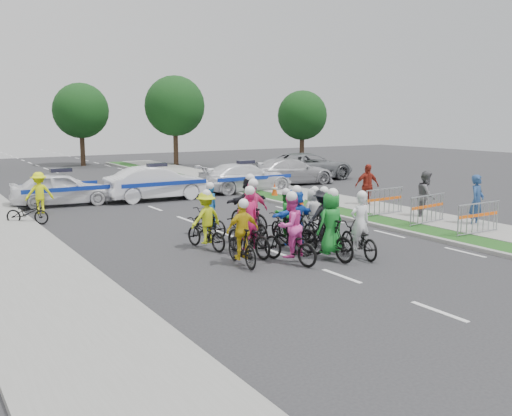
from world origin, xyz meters
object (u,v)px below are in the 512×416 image
rider_12 (209,218)px  barrier_1 (427,211)px  rider_4 (322,223)px  rider_7 (313,219)px  rider_0 (359,235)px  civilian_sedan (291,171)px  parked_bike (27,213)px  tree_1 (175,106)px  rider_9 (252,219)px  rider_11 (249,209)px  police_car_1 (157,183)px  barrier_2 (384,203)px  rider_1 (330,232)px  cone_0 (301,203)px  police_car_0 (62,189)px  rider_6 (248,233)px  civilian_suv (307,166)px  spectator_0 (477,201)px  rider_3 (242,240)px  rider_5 (295,223)px  spectator_1 (426,195)px  marshal_hiviz (39,193)px  barrier_0 (478,220)px  spectator_2 (367,186)px  rider_10 (206,226)px  cone_1 (275,190)px  rider_8 (284,221)px  police_car_2 (246,178)px  rider_2 (290,237)px

rider_12 → barrier_1: rider_12 is taller
rider_4 → rider_7: size_ratio=1.06×
rider_0 → barrier_1: 5.41m
civilian_sedan → parked_bike: 15.70m
rider_4 → civilian_sedan: (8.19, 13.11, 0.02)m
tree_1 → rider_9: bearing=-109.3°
rider_11 → police_car_1: bearing=-100.0°
barrier_1 → barrier_2: 2.11m
rider_1 → cone_0: bearing=-123.7°
police_car_0 → cone_0: size_ratio=6.10×
rider_6 → civilian_suv: 19.07m
civilian_suv → spectator_0: 15.45m
rider_1 → rider_3: rider_1 is taller
rider_5 → spectator_1: (7.07, 1.40, 0.11)m
marshal_hiviz → barrier_1: 14.94m
rider_5 → parked_bike: (-5.86, 8.31, -0.39)m
rider_1 → rider_6: size_ratio=0.98×
barrier_0 → spectator_2: bearing=80.4°
rider_3 → tree_1: size_ratio=0.26×
spectator_0 → spectator_1: spectator_0 is taller
police_car_0 → barrier_0: 16.92m
rider_0 → rider_10: bearing=-33.6°
barrier_1 → parked_bike: size_ratio=1.28×
rider_1 → civilian_sedan: bearing=-124.8°
cone_0 → marshal_hiviz: bearing=151.1°
rider_7 → marshal_hiviz: (-6.25, 9.70, 0.15)m
barrier_0 → rider_4: bearing=162.9°
police_car_0 → cone_0: 10.41m
parked_bike → rider_3: bearing=-121.5°
rider_9 → tree_1: tree_1 is taller
barrier_0 → spectator_1: bearing=71.8°
spectator_2 → cone_1: size_ratio=2.64×
spectator_2 → rider_8: bearing=-136.4°
rider_0 → marshal_hiviz: size_ratio=1.16×
rider_11 → spectator_2: size_ratio=1.09×
rider_10 → rider_0: bearing=125.1°
rider_0 → civilian_suv: 18.92m
police_car_2 → rider_11: bearing=153.8°
spectator_2 → rider_11: bearing=-148.5°
civilian_suv → cone_0: (-7.06, -8.94, -0.48)m
rider_7 → spectator_1: spectator_1 is taller
rider_8 → rider_11: 1.63m
rider_8 → police_car_0: rider_8 is taller
police_car_2 → spectator_2: spectator_2 is taller
rider_8 → marshal_hiviz: bearing=-54.2°
rider_7 → barrier_0: bearing=145.9°
police_car_2 → cone_0: 6.40m
police_car_1 → spectator_2: spectator_2 is taller
rider_2 → police_car_2: size_ratio=0.40×
police_car_2 → spectator_0: bearing=-166.5°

